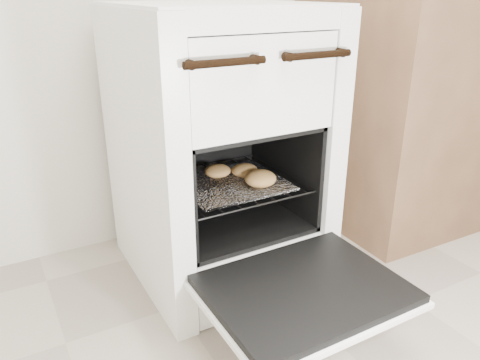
{
  "coord_description": "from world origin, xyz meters",
  "views": [
    {
      "loc": [
        -0.75,
        -0.1,
        0.92
      ],
      "look_at": [
        -0.1,
        1.04,
        0.38
      ],
      "focal_mm": 35.0,
      "sensor_mm": 36.0,
      "label": 1
    }
  ],
  "objects": [
    {
      "name": "counter",
      "position": [
        0.92,
        1.21,
        0.49
      ],
      "size": [
        0.99,
        0.67,
        0.98
      ],
      "primitive_type": "cube",
      "rotation": [
        0.0,
        0.0,
        -0.02
      ],
      "color": "brown",
      "rests_on": "ground"
    },
    {
      "name": "stove",
      "position": [
        -0.1,
        1.18,
        0.43
      ],
      "size": [
        0.57,
        0.64,
        0.88
      ],
      "color": "white",
      "rests_on": "ground"
    },
    {
      "name": "baked_rolls",
      "position": [
        -0.06,
        1.09,
        0.37
      ],
      "size": [
        0.21,
        0.26,
        0.05
      ],
      "color": "#B88349",
      "rests_on": "foil_sheet"
    },
    {
      "name": "oven_rack",
      "position": [
        -0.1,
        1.12,
        0.34
      ],
      "size": [
        0.42,
        0.4,
        0.01
      ],
      "color": "black",
      "rests_on": "stove"
    },
    {
      "name": "foil_sheet",
      "position": [
        -0.1,
        1.1,
        0.35
      ],
      "size": [
        0.32,
        0.29,
        0.01
      ],
      "primitive_type": "cube",
      "color": "white",
      "rests_on": "oven_rack"
    },
    {
      "name": "oven_door",
      "position": [
        -0.1,
        0.7,
        0.19
      ],
      "size": [
        0.51,
        0.4,
        0.04
      ],
      "color": "black",
      "rests_on": "stove"
    }
  ]
}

